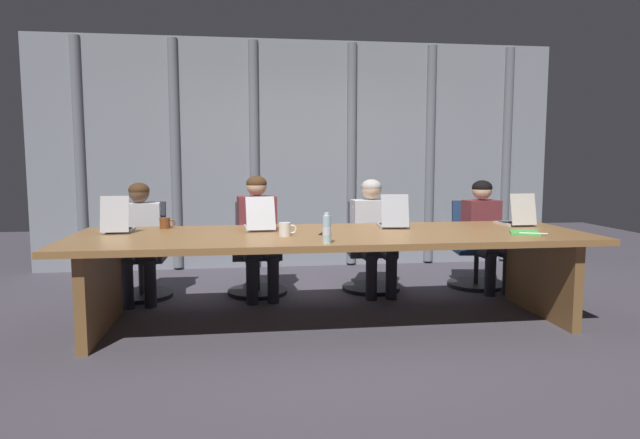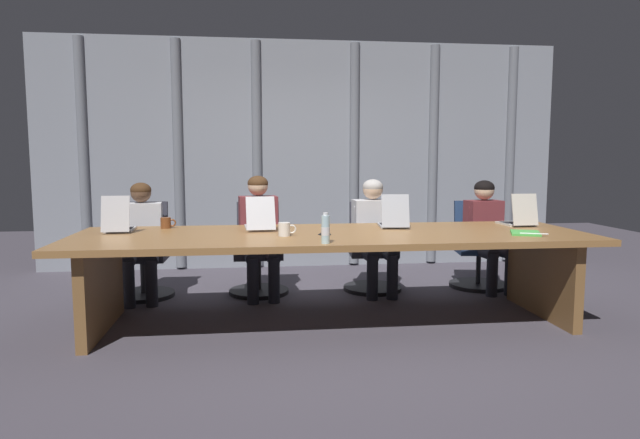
{
  "view_description": "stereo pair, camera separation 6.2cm",
  "coord_description": "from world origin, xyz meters",
  "px_view_note": "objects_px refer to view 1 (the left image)",
  "views": [
    {
      "loc": [
        -0.71,
        -4.42,
        1.35
      ],
      "look_at": [
        -0.09,
        0.12,
        0.85
      ],
      "focal_mm": 30.99,
      "sensor_mm": 36.0,
      "label": 1
    },
    {
      "loc": [
        -0.65,
        -4.43,
        1.35
      ],
      "look_at": [
        -0.09,
        0.12,
        0.85
      ],
      "focal_mm": 30.99,
      "sensor_mm": 36.0,
      "label": 2
    }
  ],
  "objects_px": {
    "office_chair_left_mid": "(257,259)",
    "coffee_mug_far": "(285,229)",
    "person_center": "(373,228)",
    "coffee_mug_near": "(165,223)",
    "laptop_left_end": "(118,225)",
    "laptop_right_mid": "(516,219)",
    "office_chair_right_mid": "(475,254)",
    "person_right_mid": "(485,227)",
    "office_chair_left_end": "(142,262)",
    "laptop_center": "(392,221)",
    "laptop_left_mid": "(259,223)",
    "person_left_mid": "(258,229)",
    "conference_mic_left_side": "(325,232)",
    "office_chair_center": "(371,257)",
    "spiral_notepad": "(525,233)",
    "water_bottle_primary": "(327,230)",
    "person_left_end": "(140,234)"
  },
  "relations": [
    {
      "from": "spiral_notepad",
      "to": "laptop_left_mid",
      "type": "bearing_deg",
      "value": -172.06
    },
    {
      "from": "laptop_center",
      "to": "coffee_mug_near",
      "type": "xyz_separation_m",
      "value": [
        -1.99,
        0.17,
        -0.01
      ]
    },
    {
      "from": "office_chair_center",
      "to": "person_left_mid",
      "type": "height_order",
      "value": "person_left_mid"
    },
    {
      "from": "person_center",
      "to": "coffee_mug_near",
      "type": "relative_size",
      "value": 8.61
    },
    {
      "from": "office_chair_left_mid",
      "to": "office_chair_right_mid",
      "type": "height_order",
      "value": "office_chair_left_mid"
    },
    {
      "from": "laptop_left_end",
      "to": "laptop_right_mid",
      "type": "bearing_deg",
      "value": -92.78
    },
    {
      "from": "person_right_mid",
      "to": "person_left_mid",
      "type": "bearing_deg",
      "value": -95.98
    },
    {
      "from": "person_left_mid",
      "to": "spiral_notepad",
      "type": "height_order",
      "value": "person_left_mid"
    },
    {
      "from": "office_chair_right_mid",
      "to": "person_left_mid",
      "type": "bearing_deg",
      "value": -77.81
    },
    {
      "from": "laptop_left_mid",
      "to": "laptop_center",
      "type": "distance_m",
      "value": 1.18
    },
    {
      "from": "office_chair_left_end",
      "to": "office_chair_center",
      "type": "bearing_deg",
      "value": 90.79
    },
    {
      "from": "laptop_left_end",
      "to": "person_left_end",
      "type": "distance_m",
      "value": 0.69
    },
    {
      "from": "coffee_mug_far",
      "to": "water_bottle_primary",
      "type": "bearing_deg",
      "value": -57.83
    },
    {
      "from": "person_center",
      "to": "office_chair_left_end",
      "type": "bearing_deg",
      "value": -96.71
    },
    {
      "from": "laptop_center",
      "to": "conference_mic_left_side",
      "type": "xyz_separation_m",
      "value": [
        -0.67,
        -0.41,
        -0.04
      ]
    },
    {
      "from": "spiral_notepad",
      "to": "laptop_left_end",
      "type": "bearing_deg",
      "value": -166.31
    },
    {
      "from": "person_left_mid",
      "to": "person_right_mid",
      "type": "xyz_separation_m",
      "value": [
        2.35,
        -0.01,
        -0.03
      ]
    },
    {
      "from": "person_left_end",
      "to": "laptop_left_mid",
      "type": "bearing_deg",
      "value": 54.43
    },
    {
      "from": "office_chair_right_mid",
      "to": "person_right_mid",
      "type": "distance_m",
      "value": 0.35
    },
    {
      "from": "laptop_right_mid",
      "to": "laptop_left_end",
      "type": "bearing_deg",
      "value": 88.4
    },
    {
      "from": "person_center",
      "to": "person_right_mid",
      "type": "height_order",
      "value": "person_center"
    },
    {
      "from": "coffee_mug_near",
      "to": "spiral_notepad",
      "type": "xyz_separation_m",
      "value": [
        2.94,
        -0.74,
        -0.04
      ]
    },
    {
      "from": "office_chair_left_mid",
      "to": "coffee_mug_far",
      "type": "height_order",
      "value": "office_chair_left_mid"
    },
    {
      "from": "laptop_center",
      "to": "coffee_mug_near",
      "type": "distance_m",
      "value": 2.0
    },
    {
      "from": "office_chair_left_mid",
      "to": "conference_mic_left_side",
      "type": "bearing_deg",
      "value": 23.24
    },
    {
      "from": "laptop_left_mid",
      "to": "water_bottle_primary",
      "type": "height_order",
      "value": "laptop_left_mid"
    },
    {
      "from": "person_center",
      "to": "conference_mic_left_side",
      "type": "height_order",
      "value": "person_center"
    },
    {
      "from": "laptop_left_mid",
      "to": "person_right_mid",
      "type": "height_order",
      "value": "person_right_mid"
    },
    {
      "from": "office_chair_center",
      "to": "coffee_mug_near",
      "type": "distance_m",
      "value": 2.13
    },
    {
      "from": "office_chair_left_end",
      "to": "coffee_mug_far",
      "type": "bearing_deg",
      "value": 47.21
    },
    {
      "from": "laptop_center",
      "to": "office_chair_left_mid",
      "type": "bearing_deg",
      "value": 62.1
    },
    {
      "from": "office_chair_right_mid",
      "to": "coffee_mug_near",
      "type": "distance_m",
      "value": 3.23
    },
    {
      "from": "laptop_right_mid",
      "to": "spiral_notepad",
      "type": "distance_m",
      "value": 0.6
    },
    {
      "from": "laptop_center",
      "to": "spiral_notepad",
      "type": "distance_m",
      "value": 1.11
    },
    {
      "from": "laptop_left_mid",
      "to": "laptop_right_mid",
      "type": "relative_size",
      "value": 1.26
    },
    {
      "from": "laptop_left_end",
      "to": "laptop_left_mid",
      "type": "bearing_deg",
      "value": -91.42
    },
    {
      "from": "laptop_left_end",
      "to": "laptop_left_mid",
      "type": "height_order",
      "value": "laptop_left_end"
    },
    {
      "from": "office_chair_left_mid",
      "to": "office_chair_left_end",
      "type": "bearing_deg",
      "value": -89.71
    },
    {
      "from": "coffee_mug_far",
      "to": "office_chair_left_mid",
      "type": "bearing_deg",
      "value": 98.76
    },
    {
      "from": "office_chair_right_mid",
      "to": "conference_mic_left_side",
      "type": "bearing_deg",
      "value": -47.51
    },
    {
      "from": "laptop_center",
      "to": "person_left_end",
      "type": "relative_size",
      "value": 0.37
    },
    {
      "from": "laptop_center",
      "to": "laptop_left_mid",
      "type": "bearing_deg",
      "value": 95.93
    },
    {
      "from": "office_chair_right_mid",
      "to": "person_left_mid",
      "type": "relative_size",
      "value": 0.76
    },
    {
      "from": "office_chair_left_end",
      "to": "coffee_mug_far",
      "type": "xyz_separation_m",
      "value": [
        1.33,
        -1.27,
        0.46
      ]
    },
    {
      "from": "person_right_mid",
      "to": "coffee_mug_near",
      "type": "bearing_deg",
      "value": -87.03
    },
    {
      "from": "person_left_mid",
      "to": "person_center",
      "type": "xyz_separation_m",
      "value": [
        1.16,
        -0.0,
        -0.02
      ]
    },
    {
      "from": "office_chair_left_end",
      "to": "water_bottle_primary",
      "type": "distance_m",
      "value": 2.38
    },
    {
      "from": "person_left_mid",
      "to": "person_center",
      "type": "relative_size",
      "value": 1.04
    },
    {
      "from": "office_chair_left_end",
      "to": "person_right_mid",
      "type": "distance_m",
      "value": 3.51
    },
    {
      "from": "laptop_center",
      "to": "person_left_end",
      "type": "height_order",
      "value": "person_left_end"
    }
  ]
}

